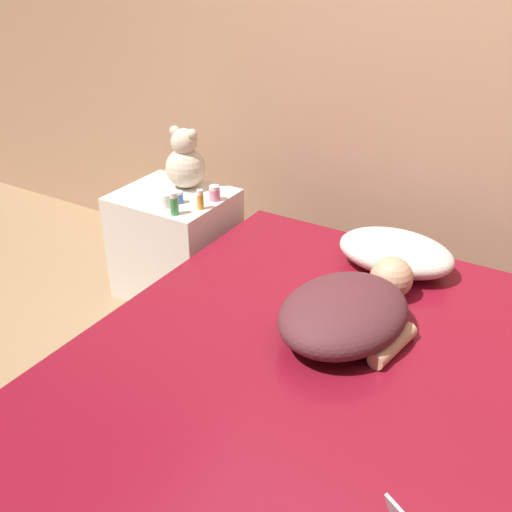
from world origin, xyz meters
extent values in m
plane|color=#937551|center=(0.00, 0.00, 0.00)|extent=(12.00, 12.00, 0.00)
cube|color=tan|center=(0.00, 1.26, 1.30)|extent=(8.00, 0.06, 2.60)
cube|color=#4C331E|center=(0.00, 0.00, 0.14)|extent=(1.68, 1.95, 0.28)
cube|color=maroon|center=(0.00, 0.00, 0.37)|extent=(1.64, 1.91, 0.17)
cube|color=silver|center=(-1.17, 0.69, 0.28)|extent=(0.55, 0.48, 0.57)
ellipsoid|color=beige|center=(-0.02, 0.73, 0.53)|extent=(0.49, 0.33, 0.16)
ellipsoid|color=#4C2328|center=(-0.01, 0.18, 0.55)|extent=(0.50, 0.60, 0.19)
sphere|color=tan|center=(0.04, 0.52, 0.54)|extent=(0.17, 0.17, 0.17)
cylinder|color=tan|center=(0.18, 0.18, 0.49)|extent=(0.10, 0.25, 0.06)
sphere|color=beige|center=(-1.17, 0.80, 0.67)|extent=(0.20, 0.20, 0.20)
sphere|color=beige|center=(-1.17, 0.80, 0.81)|extent=(0.13, 0.13, 0.13)
sphere|color=beige|center=(-1.22, 0.80, 0.85)|extent=(0.05, 0.05, 0.05)
sphere|color=beige|center=(-1.12, 0.80, 0.85)|extent=(0.05, 0.05, 0.05)
cylinder|color=gold|center=(-0.94, 0.61, 0.60)|extent=(0.03, 0.03, 0.08)
cylinder|color=white|center=(-0.94, 0.61, 0.65)|extent=(0.03, 0.03, 0.02)
cylinder|color=#3D8E4C|center=(-1.01, 0.50, 0.61)|extent=(0.04, 0.04, 0.09)
cylinder|color=white|center=(-1.01, 0.50, 0.66)|extent=(0.04, 0.04, 0.02)
cylinder|color=pink|center=(-0.95, 0.74, 0.59)|extent=(0.05, 0.05, 0.06)
cylinder|color=white|center=(-0.95, 0.74, 0.63)|extent=(0.05, 0.05, 0.02)
cylinder|color=white|center=(-1.10, 0.55, 0.59)|extent=(0.05, 0.05, 0.05)
cylinder|color=white|center=(-1.10, 0.55, 0.62)|extent=(0.05, 0.05, 0.01)
cylinder|color=#3866B2|center=(-1.07, 0.62, 0.59)|extent=(0.04, 0.04, 0.05)
cylinder|color=white|center=(-1.07, 0.62, 0.62)|extent=(0.04, 0.04, 0.01)
camera|label=1|loc=(0.63, -1.47, 1.74)|focal=42.00mm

